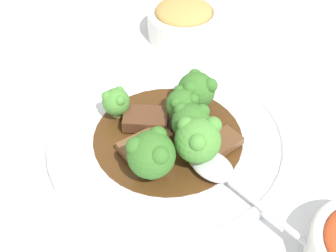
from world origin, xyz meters
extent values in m
plane|color=silver|center=(0.00, 0.00, 0.00)|extent=(4.00, 4.00, 0.00)
cylinder|color=white|center=(0.00, 0.00, 0.01)|extent=(0.30, 0.30, 0.01)
torus|color=white|center=(0.00, 0.00, 0.01)|extent=(0.30, 0.30, 0.01)
cylinder|color=#4C2D14|center=(0.00, 0.00, 0.01)|extent=(0.18, 0.18, 0.00)
cube|color=brown|center=(0.01, 0.03, 0.02)|extent=(0.05, 0.07, 0.01)
cube|color=#56331E|center=(0.03, 0.00, 0.03)|extent=(0.07, 0.06, 0.02)
cube|color=brown|center=(-0.06, -0.02, 0.02)|extent=(0.04, 0.06, 0.01)
cylinder|color=#7FA84C|center=(-0.03, -0.01, 0.03)|extent=(0.01, 0.01, 0.02)
sphere|color=#387028|center=(-0.03, -0.01, 0.05)|extent=(0.05, 0.05, 0.05)
sphere|color=#387028|center=(-0.01, -0.01, 0.06)|extent=(0.02, 0.02, 0.02)
sphere|color=#387028|center=(-0.04, 0.01, 0.06)|extent=(0.02, 0.02, 0.02)
sphere|color=#387028|center=(-0.04, -0.02, 0.06)|extent=(0.02, 0.02, 0.02)
cylinder|color=#7FA84C|center=(-0.02, 0.06, 0.03)|extent=(0.02, 0.02, 0.01)
sphere|color=#387028|center=(-0.02, 0.06, 0.05)|extent=(0.05, 0.05, 0.05)
sphere|color=#387028|center=(-0.01, 0.07, 0.07)|extent=(0.02, 0.02, 0.02)
sphere|color=#387028|center=(-0.04, 0.07, 0.07)|extent=(0.02, 0.02, 0.02)
sphere|color=#387028|center=(-0.02, 0.04, 0.07)|extent=(0.02, 0.02, 0.02)
cylinder|color=#7FA84C|center=(0.00, -0.03, 0.03)|extent=(0.01, 0.01, 0.01)
sphere|color=#387028|center=(0.00, -0.03, 0.05)|extent=(0.04, 0.04, 0.04)
sphere|color=#387028|center=(0.00, -0.02, 0.06)|extent=(0.02, 0.02, 0.02)
sphere|color=#387028|center=(-0.01, -0.03, 0.06)|extent=(0.02, 0.02, 0.02)
sphere|color=#387028|center=(0.01, -0.04, 0.06)|extent=(0.02, 0.02, 0.02)
cylinder|color=#7FA84C|center=(-0.05, 0.02, 0.03)|extent=(0.02, 0.02, 0.02)
sphere|color=#4C8E38|center=(-0.05, 0.02, 0.06)|extent=(0.05, 0.05, 0.05)
sphere|color=#4C8E38|center=(-0.06, 0.03, 0.07)|extent=(0.02, 0.02, 0.02)
sphere|color=#4C8E38|center=(-0.06, 0.00, 0.07)|extent=(0.02, 0.02, 0.02)
sphere|color=#4C8E38|center=(-0.04, 0.02, 0.07)|extent=(0.02, 0.02, 0.02)
cylinder|color=#8EB756|center=(0.07, 0.01, 0.02)|extent=(0.01, 0.01, 0.01)
sphere|color=#4C8E38|center=(0.07, 0.01, 0.04)|extent=(0.03, 0.03, 0.03)
sphere|color=#4C8E38|center=(0.06, 0.01, 0.05)|extent=(0.01, 0.01, 0.01)
sphere|color=#4C8E38|center=(0.07, 0.00, 0.05)|extent=(0.01, 0.01, 0.01)
sphere|color=#4C8E38|center=(0.08, 0.02, 0.05)|extent=(0.01, 0.01, 0.01)
cylinder|color=#7FA84C|center=(0.00, -0.06, 0.02)|extent=(0.02, 0.02, 0.01)
sphere|color=#387028|center=(0.00, -0.06, 0.05)|extent=(0.05, 0.05, 0.05)
sphere|color=#387028|center=(-0.02, -0.07, 0.06)|extent=(0.02, 0.02, 0.02)
sphere|color=#387028|center=(0.01, -0.07, 0.06)|extent=(0.02, 0.02, 0.02)
sphere|color=#387028|center=(0.00, -0.05, 0.06)|extent=(0.02, 0.02, 0.02)
ellipsoid|color=silver|center=(-0.07, 0.02, 0.03)|extent=(0.06, 0.05, 0.01)
cylinder|color=silver|center=(-0.18, 0.04, 0.02)|extent=(0.16, 0.04, 0.01)
cylinder|color=white|center=(0.12, -0.21, 0.00)|extent=(0.06, 0.06, 0.01)
cylinder|color=white|center=(0.12, -0.21, 0.02)|extent=(0.11, 0.11, 0.04)
torus|color=white|center=(0.12, -0.21, 0.04)|extent=(0.11, 0.11, 0.01)
ellipsoid|color=tan|center=(0.12, -0.21, 0.04)|extent=(0.09, 0.09, 0.03)
cube|color=white|center=(0.21, 0.05, 0.00)|extent=(0.13, 0.12, 0.01)
camera|label=1|loc=(-0.23, 0.33, 0.43)|focal=50.00mm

